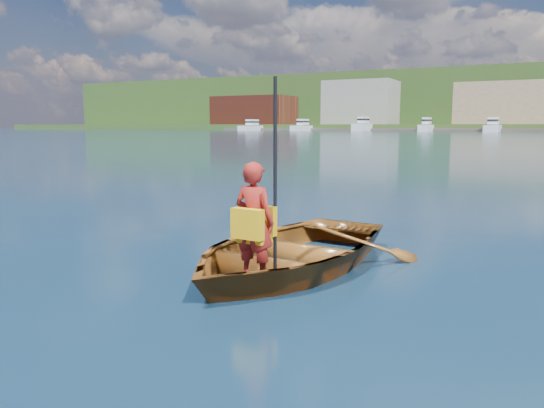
{
  "coord_description": "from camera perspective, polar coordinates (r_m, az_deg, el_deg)",
  "views": [
    {
      "loc": [
        3.53,
        -6.09,
        1.65
      ],
      "look_at": [
        0.78,
        -0.63,
        0.74
      ],
      "focal_mm": 35.0,
      "sensor_mm": 36.0,
      "label": 1
    }
  ],
  "objects": [
    {
      "name": "ground",
      "position": [
        7.23,
        -3.25,
        -4.76
      ],
      "size": [
        600.0,
        600.0,
        0.0
      ],
      "color": "#0C2541",
      "rests_on": "ground"
    },
    {
      "name": "rowboat",
      "position": [
        6.2,
        1.67,
        -5.03
      ],
      "size": [
        2.79,
        3.67,
        0.71
      ],
      "color": "brown",
      "rests_on": "ground"
    },
    {
      "name": "child_paddler",
      "position": [
        5.27,
        -1.89,
        -1.91
      ],
      "size": [
        0.46,
        0.36,
        2.02
      ],
      "color": "#A2211A",
      "rests_on": "ground"
    },
    {
      "name": "shoreline",
      "position": [
        242.88,
        26.3,
        9.64
      ],
      "size": [
        400.0,
        140.0,
        22.0
      ],
      "color": "#3A5426",
      "rests_on": "ground"
    },
    {
      "name": "dock",
      "position": [
        154.86,
        21.25,
        7.42
      ],
      "size": [
        160.04,
        6.39,
        0.8
      ],
      "color": "#51473D",
      "rests_on": "ground"
    },
    {
      "name": "waterfront_buildings",
      "position": [
        171.57,
        23.33,
        9.81
      ],
      "size": [
        202.0,
        16.0,
        14.0
      ],
      "color": "brown",
      "rests_on": "ground"
    },
    {
      "name": "marina_yachts",
      "position": [
        149.48,
        25.24,
        7.55
      ],
      "size": [
        145.49,
        13.11,
        4.43
      ],
      "color": "white",
      "rests_on": "ground"
    }
  ]
}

